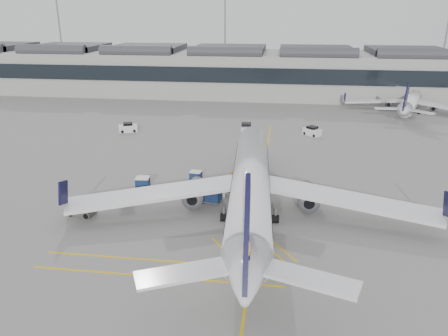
# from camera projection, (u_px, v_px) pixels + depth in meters

# --- Properties ---
(ground) EXTENTS (220.00, 220.00, 0.00)m
(ground) POSITION_uv_depth(u_px,v_px,m) (169.00, 212.00, 49.01)
(ground) COLOR gray
(ground) RESTS_ON ground
(terminal) EXTENTS (200.00, 20.45, 12.40)m
(terminal) POSITION_uv_depth(u_px,v_px,m) (237.00, 71.00, 113.86)
(terminal) COLOR #9E9E99
(terminal) RESTS_ON ground
(light_masts) EXTENTS (113.00, 0.60, 25.45)m
(light_masts) POSITION_uv_depth(u_px,v_px,m) (237.00, 35.00, 124.30)
(light_masts) COLOR slate
(light_masts) RESTS_ON ground
(apron_markings) EXTENTS (0.25, 60.00, 0.01)m
(apron_markings) POSITION_uv_depth(u_px,v_px,m) (262.00, 183.00, 57.07)
(apron_markings) COLOR gold
(apron_markings) RESTS_ON ground
(airliner_main) EXTENTS (39.71, 43.48, 11.55)m
(airliner_main) POSITION_uv_depth(u_px,v_px,m) (250.00, 185.00, 47.36)
(airliner_main) COLOR white
(airliner_main) RESTS_ON ground
(airliner_far) EXTENTS (26.96, 29.86, 8.33)m
(airliner_far) POSITION_uv_depth(u_px,v_px,m) (412.00, 101.00, 95.62)
(airliner_far) COLOR white
(airliner_far) RESTS_ON ground
(belt_loader) EXTENTS (4.56, 1.83, 1.83)m
(belt_loader) POSITION_uv_depth(u_px,v_px,m) (209.00, 191.00, 53.24)
(belt_loader) COLOR beige
(belt_loader) RESTS_ON ground
(baggage_cart_a) EXTENTS (2.23, 1.96, 2.05)m
(baggage_cart_a) POSITION_uv_depth(u_px,v_px,m) (213.00, 194.00, 50.98)
(baggage_cart_a) COLOR gray
(baggage_cart_a) RESTS_ON ground
(baggage_cart_b) EXTENTS (1.70, 1.46, 1.65)m
(baggage_cart_b) POSITION_uv_depth(u_px,v_px,m) (196.00, 177.00, 56.73)
(baggage_cart_b) COLOR gray
(baggage_cart_b) RESTS_ON ground
(baggage_cart_c) EXTENTS (1.77, 1.57, 1.60)m
(baggage_cart_c) POSITION_uv_depth(u_px,v_px,m) (127.00, 198.00, 50.56)
(baggage_cart_c) COLOR gray
(baggage_cart_c) RESTS_ON ground
(baggage_cart_d) EXTENTS (1.88, 1.60, 1.86)m
(baggage_cart_d) POSITION_uv_depth(u_px,v_px,m) (143.00, 184.00, 54.12)
(baggage_cart_d) COLOR gray
(baggage_cart_d) RESTS_ON ground
(ramp_agent_a) EXTENTS (0.86, 0.84, 2.00)m
(ramp_agent_a) POSITION_uv_depth(u_px,v_px,m) (233.00, 179.00, 55.75)
(ramp_agent_a) COLOR #FF600D
(ramp_agent_a) RESTS_ON ground
(ramp_agent_b) EXTENTS (1.04, 0.91, 1.80)m
(ramp_agent_b) POSITION_uv_depth(u_px,v_px,m) (186.00, 190.00, 52.41)
(ramp_agent_b) COLOR orange
(ramp_agent_b) RESTS_ON ground
(pushback_tug) EXTENTS (2.98, 2.10, 1.54)m
(pushback_tug) POSITION_uv_depth(u_px,v_px,m) (82.00, 209.00, 48.05)
(pushback_tug) COLOR #464B3F
(pushback_tug) RESTS_ON ground
(safety_cone_nose) EXTENTS (0.41, 0.41, 0.57)m
(safety_cone_nose) POSITION_uv_depth(u_px,v_px,m) (244.00, 155.00, 67.11)
(safety_cone_nose) COLOR #F24C0A
(safety_cone_nose) RESTS_ON ground
(safety_cone_engine) EXTENTS (0.39, 0.39, 0.54)m
(safety_cone_engine) POSITION_uv_depth(u_px,v_px,m) (302.00, 193.00, 53.31)
(safety_cone_engine) COLOR #F24C0A
(safety_cone_engine) RESTS_ON ground
(service_van_left) EXTENTS (3.65, 2.75, 1.68)m
(service_van_left) POSITION_uv_depth(u_px,v_px,m) (128.00, 128.00, 80.64)
(service_van_left) COLOR silver
(service_van_left) RESTS_ON ground
(service_van_mid) EXTENTS (2.15, 3.86, 1.92)m
(service_van_mid) POSITION_uv_depth(u_px,v_px,m) (246.00, 129.00, 79.48)
(service_van_mid) COLOR silver
(service_van_mid) RESTS_ON ground
(service_van_right) EXTENTS (3.48, 3.31, 1.65)m
(service_van_right) POSITION_uv_depth(u_px,v_px,m) (312.00, 131.00, 78.39)
(service_van_right) COLOR silver
(service_van_right) RESTS_ON ground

